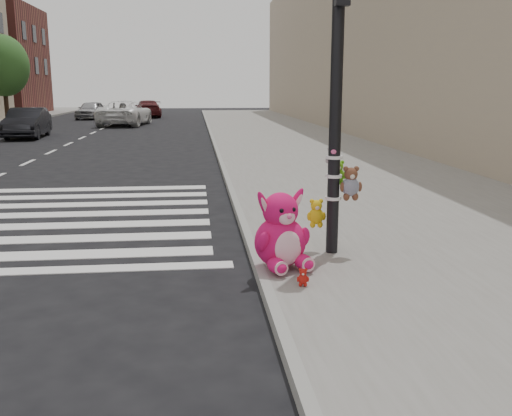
{
  "coord_description": "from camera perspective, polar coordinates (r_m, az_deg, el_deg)",
  "views": [
    {
      "loc": [
        0.78,
        -5.54,
        2.35
      ],
      "look_at": [
        1.57,
        1.93,
        0.75
      ],
      "focal_mm": 40.0,
      "sensor_mm": 36.0,
      "label": 1
    }
  ],
  "objects": [
    {
      "name": "curb_edge",
      "position": [
        15.72,
        -3.22,
        3.67
      ],
      "size": [
        0.12,
        80.0,
        0.15
      ],
      "primitive_type": "cube",
      "color": "gray",
      "rests_on": "ground"
    },
    {
      "name": "car_maroon_near",
      "position": [
        46.1,
        -10.78,
        9.72
      ],
      "size": [
        2.53,
        4.79,
        1.32
      ],
      "primitive_type": "imported",
      "rotation": [
        0.0,
        0.0,
        3.3
      ],
      "color": "#53171A",
      "rests_on": "ground"
    },
    {
      "name": "red_teddy",
      "position": [
        6.5,
        4.72,
        -6.9
      ],
      "size": [
        0.16,
        0.12,
        0.21
      ],
      "primitive_type": null,
      "rotation": [
        0.0,
        0.0,
        -0.16
      ],
      "color": "red",
      "rests_on": "sidewalk_near"
    },
    {
      "name": "bld_near",
      "position": [
        27.45,
        15.38,
        17.16
      ],
      "size": [
        5.0,
        60.0,
        10.0
      ],
      "primitive_type": "cube",
      "color": "gray",
      "rests_on": "ground"
    },
    {
      "name": "signal_pole",
      "position": [
        7.59,
        8.04,
        7.52
      ],
      "size": [
        0.71,
        0.48,
        4.0
      ],
      "color": "black",
      "rests_on": "sidewalk_near"
    },
    {
      "name": "tree_far_c",
      "position": [
        40.38,
        -23.98,
        12.87
      ],
      "size": [
        3.2,
        3.2,
        5.44
      ],
      "color": "#382619",
      "rests_on": "sidewalk_far"
    },
    {
      "name": "sidewalk_near",
      "position": [
        16.26,
        9.04,
        3.82
      ],
      "size": [
        7.0,
        80.0,
        0.14
      ],
      "primitive_type": "cube",
      "color": "slate",
      "rests_on": "ground"
    },
    {
      "name": "ground",
      "position": [
        6.06,
        -13.22,
        -11.1
      ],
      "size": [
        120.0,
        120.0,
        0.0
      ],
      "primitive_type": "plane",
      "color": "black",
      "rests_on": "ground"
    },
    {
      "name": "car_silver_deep",
      "position": [
        44.49,
        -16.16,
        9.39
      ],
      "size": [
        2.03,
        4.06,
        1.33
      ],
      "primitive_type": "imported",
      "rotation": [
        0.0,
        0.0,
        -0.12
      ],
      "color": "#A5A5A9",
      "rests_on": "ground"
    },
    {
      "name": "pink_bunny",
      "position": [
        7.04,
        2.54,
        -2.78
      ],
      "size": [
        0.8,
        0.88,
        1.01
      ],
      "rotation": [
        0.0,
        0.0,
        0.32
      ],
      "color": "#E21362",
      "rests_on": "sidewalk_near"
    },
    {
      "name": "car_dark_far",
      "position": [
        28.97,
        -21.91,
        7.9
      ],
      "size": [
        1.71,
        4.3,
        1.39
      ],
      "primitive_type": "imported",
      "rotation": [
        0.0,
        0.0,
        0.06
      ],
      "color": "black",
      "rests_on": "ground"
    },
    {
      "name": "car_white_near",
      "position": [
        36.64,
        -12.96,
        9.24
      ],
      "size": [
        3.14,
        5.71,
        1.51
      ],
      "primitive_type": "imported",
      "rotation": [
        0.0,
        0.0,
        3.02
      ],
      "color": "white",
      "rests_on": "ground"
    }
  ]
}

